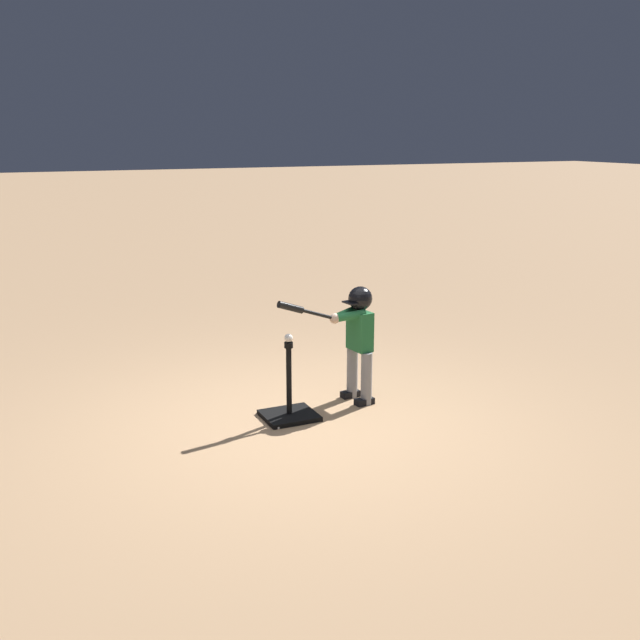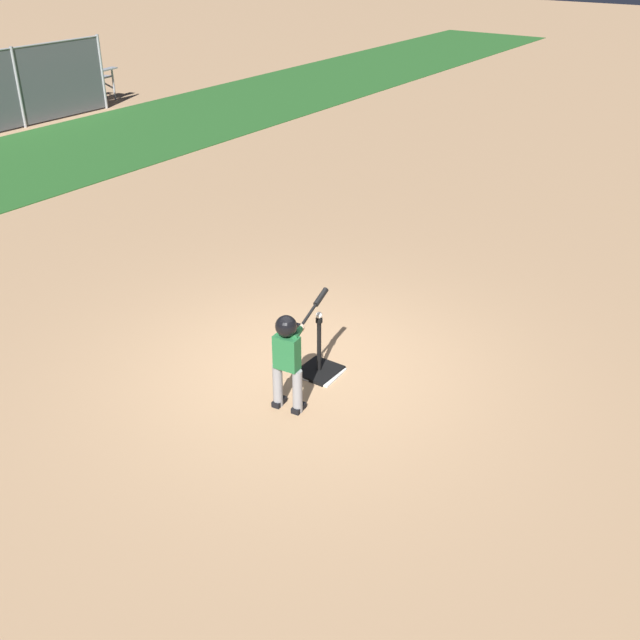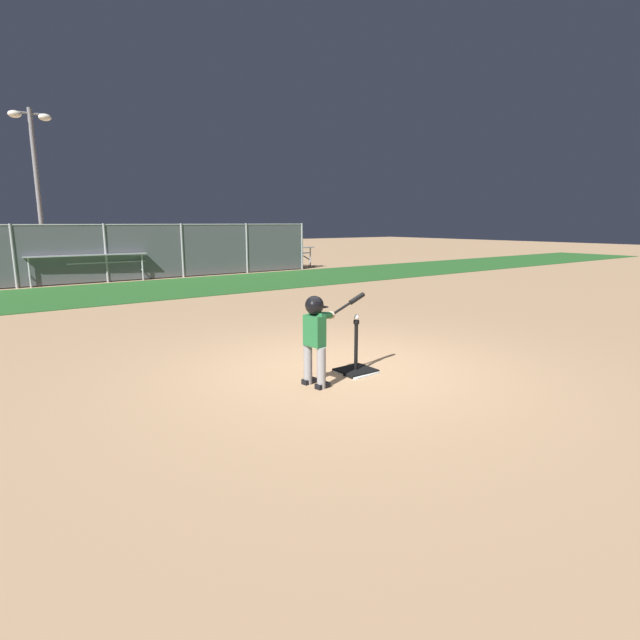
# 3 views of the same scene
# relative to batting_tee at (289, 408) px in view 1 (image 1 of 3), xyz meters

# --- Properties ---
(ground_plane) EXTENTS (90.00, 90.00, 0.00)m
(ground_plane) POSITION_rel_batting_tee_xyz_m (-0.01, 0.20, -0.09)
(ground_plane) COLOR tan
(home_plate) EXTENTS (0.47, 0.47, 0.02)m
(home_plate) POSITION_rel_batting_tee_xyz_m (-0.01, -0.02, -0.08)
(home_plate) COLOR white
(home_plate) RESTS_ON ground_plane
(batting_tee) EXTENTS (0.46, 0.42, 0.70)m
(batting_tee) POSITION_rel_batting_tee_xyz_m (0.00, 0.00, 0.00)
(batting_tee) COLOR black
(batting_tee) RESTS_ON ground_plane
(batter_child) EXTENTS (0.96, 0.35, 1.10)m
(batter_child) POSITION_rel_batting_tee_xyz_m (-0.73, -0.13, 0.61)
(batter_child) COLOR gray
(batter_child) RESTS_ON ground_plane
(baseball) EXTENTS (0.07, 0.07, 0.07)m
(baseball) POSITION_rel_batting_tee_xyz_m (0.00, 0.00, 0.65)
(baseball) COLOR white
(baseball) RESTS_ON batting_tee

